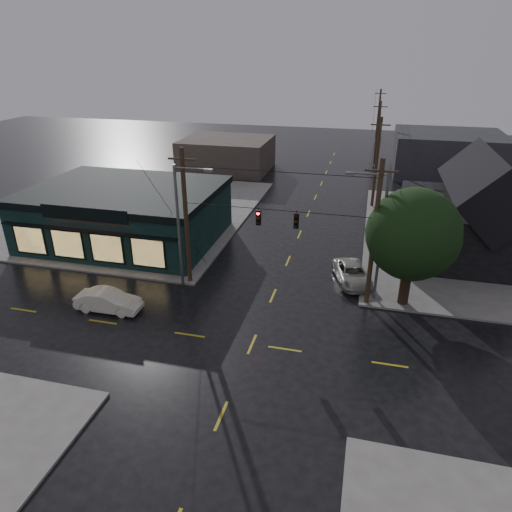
% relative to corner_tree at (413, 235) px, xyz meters
% --- Properties ---
extents(ground_plane, '(160.00, 160.00, 0.00)m').
position_rel_corner_tree_xyz_m(ground_plane, '(-8.93, -7.00, -5.22)').
color(ground_plane, black).
extents(sidewalk_nw, '(28.00, 28.00, 0.15)m').
position_rel_corner_tree_xyz_m(sidewalk_nw, '(-28.93, 13.00, -5.14)').
color(sidewalk_nw, slate).
rests_on(sidewalk_nw, ground).
extents(pizza_shop, '(16.30, 12.34, 4.90)m').
position_rel_corner_tree_xyz_m(pizza_shop, '(-23.93, 5.94, -2.66)').
color(pizza_shop, black).
rests_on(pizza_shop, ground).
extents(ne_building, '(12.60, 11.60, 8.75)m').
position_rel_corner_tree_xyz_m(ne_building, '(6.07, 10.00, -0.75)').
color(ne_building, black).
rests_on(ne_building, ground).
extents(corner_tree, '(6.06, 6.06, 8.13)m').
position_rel_corner_tree_xyz_m(corner_tree, '(0.00, 0.00, 0.00)').
color(corner_tree, black).
rests_on(corner_tree, ground).
extents(utility_pole_nw, '(2.00, 0.32, 10.15)m').
position_rel_corner_tree_xyz_m(utility_pole_nw, '(-15.43, -0.50, -5.22)').
color(utility_pole_nw, '#352817').
rests_on(utility_pole_nw, ground).
extents(utility_pole_ne, '(2.00, 0.32, 10.15)m').
position_rel_corner_tree_xyz_m(utility_pole_ne, '(-2.43, -0.50, -5.22)').
color(utility_pole_ne, '#352817').
rests_on(utility_pole_ne, ground).
extents(utility_pole_far_a, '(2.00, 0.32, 9.65)m').
position_rel_corner_tree_xyz_m(utility_pole_far_a, '(-2.43, 21.00, -5.22)').
color(utility_pole_far_a, '#352817').
rests_on(utility_pole_far_a, ground).
extents(utility_pole_far_b, '(2.00, 0.32, 9.15)m').
position_rel_corner_tree_xyz_m(utility_pole_far_b, '(-2.43, 41.00, -5.22)').
color(utility_pole_far_b, '#352817').
rests_on(utility_pole_far_b, ground).
extents(utility_pole_far_c, '(2.00, 0.32, 9.15)m').
position_rel_corner_tree_xyz_m(utility_pole_far_c, '(-2.43, 61.00, -5.22)').
color(utility_pole_far_c, '#352817').
rests_on(utility_pole_far_c, ground).
extents(span_signal_assembly, '(13.00, 0.48, 1.23)m').
position_rel_corner_tree_xyz_m(span_signal_assembly, '(-8.83, -0.50, 0.48)').
color(span_signal_assembly, black).
rests_on(span_signal_assembly, ground).
extents(streetlight_nw, '(5.40, 0.30, 9.15)m').
position_rel_corner_tree_xyz_m(streetlight_nw, '(-15.73, -1.20, -5.22)').
color(streetlight_nw, slate).
rests_on(streetlight_nw, ground).
extents(streetlight_ne, '(5.40, 0.30, 9.15)m').
position_rel_corner_tree_xyz_m(streetlight_ne, '(-1.93, 0.20, -5.22)').
color(streetlight_ne, slate).
rests_on(streetlight_ne, ground).
extents(bg_building_west, '(12.00, 10.00, 4.40)m').
position_rel_corner_tree_xyz_m(bg_building_west, '(-22.93, 33.00, -3.02)').
color(bg_building_west, '#41342F').
rests_on(bg_building_west, ground).
extents(bg_building_east, '(14.00, 12.00, 5.60)m').
position_rel_corner_tree_xyz_m(bg_building_east, '(7.07, 38.00, -2.42)').
color(bg_building_east, '#25252A').
rests_on(bg_building_east, ground).
extents(sedan_cream, '(4.47, 1.65, 1.46)m').
position_rel_corner_tree_xyz_m(sedan_cream, '(-19.26, -5.59, -4.49)').
color(sedan_cream, '#EBE9CE').
rests_on(sedan_cream, ground).
extents(suv_silver, '(3.56, 5.30, 1.35)m').
position_rel_corner_tree_xyz_m(suv_silver, '(-3.60, 2.53, -4.54)').
color(suv_silver, '#A1A195').
rests_on(suv_silver, ground).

